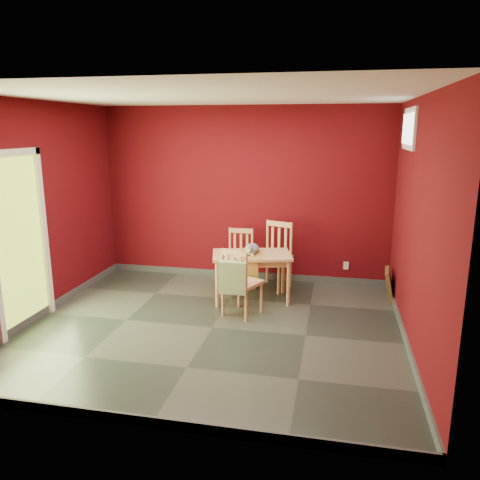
% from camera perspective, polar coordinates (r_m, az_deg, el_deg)
% --- Properties ---
extents(ground, '(4.50, 4.50, 0.00)m').
position_cam_1_polar(ground, '(5.79, -3.38, -10.59)').
color(ground, '#2D342D').
rests_on(ground, ground).
extents(room_shell, '(4.50, 4.50, 4.50)m').
position_cam_1_polar(room_shell, '(5.77, -3.39, -10.14)').
color(room_shell, '#50080D').
rests_on(room_shell, ground).
extents(doorway, '(0.06, 1.01, 2.13)m').
position_cam_1_polar(doorway, '(6.06, -25.41, 0.41)').
color(doorway, '#B7D838').
rests_on(doorway, ground).
extents(window, '(0.05, 0.90, 0.50)m').
position_cam_1_polar(window, '(6.15, 19.92, 12.63)').
color(window, white).
rests_on(window, room_shell).
extents(outlet_plate, '(0.08, 0.02, 0.12)m').
position_cam_1_polar(outlet_plate, '(7.38, 12.79, -3.05)').
color(outlet_plate, silver).
rests_on(outlet_plate, room_shell).
extents(dining_table, '(1.19, 0.87, 0.67)m').
position_cam_1_polar(dining_table, '(6.48, 1.43, -2.39)').
color(dining_table, tan).
rests_on(dining_table, ground).
extents(table_runner, '(0.41, 0.65, 0.30)m').
position_cam_1_polar(table_runner, '(6.38, 1.28, -2.30)').
color(table_runner, '#B37E2E').
rests_on(table_runner, dining_table).
extents(chair_far_left, '(0.41, 0.41, 0.87)m').
position_cam_1_polar(chair_far_left, '(7.11, -0.10, -2.12)').
color(chair_far_left, tan).
rests_on(chair_far_left, ground).
extents(chair_far_right, '(0.59, 0.59, 1.00)m').
position_cam_1_polar(chair_far_right, '(7.04, 4.21, -1.80)').
color(chair_far_right, tan).
rests_on(chair_far_right, ground).
extents(chair_near, '(0.55, 0.55, 0.89)m').
position_cam_1_polar(chair_near, '(5.97, 0.05, -5.07)').
color(chair_near, tan).
rests_on(chair_near, ground).
extents(tote_bag, '(0.34, 0.20, 0.48)m').
position_cam_1_polar(tote_bag, '(5.76, -0.88, -4.59)').
color(tote_bag, '#91AB6D').
rests_on(tote_bag, chair_near).
extents(cat, '(0.37, 0.44, 0.20)m').
position_cam_1_polar(cat, '(6.44, 1.44, -0.83)').
color(cat, slate).
rests_on(cat, table_runner).
extents(picture_frame, '(0.19, 0.45, 0.44)m').
position_cam_1_polar(picture_frame, '(6.91, 17.73, -5.21)').
color(picture_frame, brown).
rests_on(picture_frame, ground).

